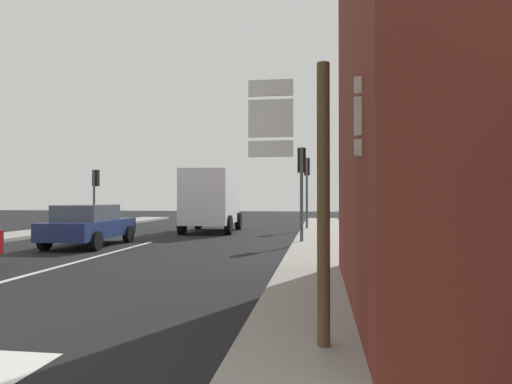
{
  "coord_description": "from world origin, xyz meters",
  "views": [
    {
      "loc": [
        6.43,
        -4.52,
        1.74
      ],
      "look_at": [
        3.89,
        13.41,
        1.95
      ],
      "focal_mm": 31.41,
      "sensor_mm": 36.0,
      "label": 1
    }
  ],
  "objects_px": {
    "sedan_far": "(89,225)",
    "traffic_light_far_left": "(95,185)",
    "delivery_truck": "(211,199)",
    "route_sign_post": "(323,182)",
    "traffic_light_far_right": "(307,177)",
    "traffic_light_near_right": "(302,173)"
  },
  "relations": [
    {
      "from": "sedan_far",
      "to": "route_sign_post",
      "type": "xyz_separation_m",
      "value": [
        8.13,
        -9.95,
        1.15
      ]
    },
    {
      "from": "traffic_light_far_right",
      "to": "traffic_light_far_left",
      "type": "height_order",
      "value": "traffic_light_far_right"
    },
    {
      "from": "route_sign_post",
      "to": "traffic_light_far_right",
      "type": "distance_m",
      "value": 18.46
    },
    {
      "from": "sedan_far",
      "to": "delivery_truck",
      "type": "relative_size",
      "value": 0.84
    },
    {
      "from": "sedan_far",
      "to": "traffic_light_far_right",
      "type": "xyz_separation_m",
      "value": [
        7.44,
        8.48,
        2.03
      ]
    },
    {
      "from": "traffic_light_near_right",
      "to": "sedan_far",
      "type": "bearing_deg",
      "value": -167.95
    },
    {
      "from": "traffic_light_far_left",
      "to": "route_sign_post",
      "type": "bearing_deg",
      "value": -56.07
    },
    {
      "from": "traffic_light_far_right",
      "to": "delivery_truck",
      "type": "bearing_deg",
      "value": -161.35
    },
    {
      "from": "delivery_truck",
      "to": "route_sign_post",
      "type": "xyz_separation_m",
      "value": [
        5.37,
        -16.84,
        0.26
      ]
    },
    {
      "from": "delivery_truck",
      "to": "route_sign_post",
      "type": "bearing_deg",
      "value": -72.32
    },
    {
      "from": "route_sign_post",
      "to": "traffic_light_near_right",
      "type": "distance_m",
      "value": 11.58
    },
    {
      "from": "route_sign_post",
      "to": "traffic_light_near_right",
      "type": "relative_size",
      "value": 0.9
    },
    {
      "from": "sedan_far",
      "to": "traffic_light_far_right",
      "type": "bearing_deg",
      "value": 48.72
    },
    {
      "from": "delivery_truck",
      "to": "route_sign_post",
      "type": "height_order",
      "value": "route_sign_post"
    },
    {
      "from": "traffic_light_far_right",
      "to": "traffic_light_far_left",
      "type": "distance_m",
      "value": 11.6
    },
    {
      "from": "sedan_far",
      "to": "traffic_light_near_right",
      "type": "distance_m",
      "value": 7.84
    },
    {
      "from": "sedan_far",
      "to": "traffic_light_far_right",
      "type": "relative_size",
      "value": 1.13
    },
    {
      "from": "sedan_far",
      "to": "traffic_light_far_left",
      "type": "distance_m",
      "value": 9.41
    },
    {
      "from": "route_sign_post",
      "to": "traffic_light_far_left",
      "type": "bearing_deg",
      "value": 123.93
    },
    {
      "from": "traffic_light_far_right",
      "to": "traffic_light_near_right",
      "type": "relative_size",
      "value": 1.06
    },
    {
      "from": "route_sign_post",
      "to": "traffic_light_far_right",
      "type": "xyz_separation_m",
      "value": [
        -0.68,
        18.43,
        0.88
      ]
    },
    {
      "from": "delivery_truck",
      "to": "route_sign_post",
      "type": "relative_size",
      "value": 1.59
    }
  ]
}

